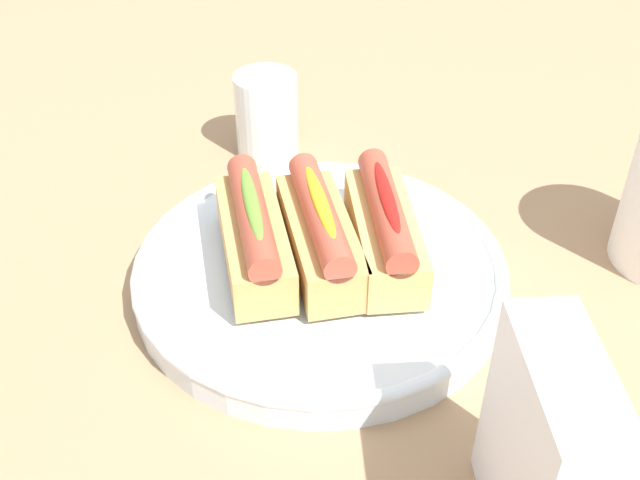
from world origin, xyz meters
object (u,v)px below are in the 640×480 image
(hotdog_front, at_px, (254,237))
(water_glass, at_px, (267,119))
(napkin_box, at_px, (545,459))
(serving_bowl, at_px, (320,271))
(hotdog_side, at_px, (385,228))
(hotdog_back, at_px, (320,233))

(hotdog_front, distance_m, water_glass, 0.24)
(napkin_box, bearing_deg, water_glass, -161.54)
(water_glass, bearing_deg, serving_bowl, 5.27)
(serving_bowl, bearing_deg, hotdog_front, -91.95)
(serving_bowl, height_order, napkin_box, napkin_box)
(hotdog_front, xyz_separation_m, hotdog_side, (0.00, 0.11, 0.00))
(serving_bowl, distance_m, hotdog_back, 0.04)
(serving_bowl, xyz_separation_m, hotdog_back, (-0.00, 0.00, 0.04))
(hotdog_back, relative_size, water_glass, 1.69)
(hotdog_front, relative_size, water_glass, 1.69)
(water_glass, height_order, napkin_box, napkin_box)
(hotdog_front, bearing_deg, napkin_box, 29.56)
(hotdog_back, bearing_deg, hotdog_front, -91.95)
(serving_bowl, distance_m, hotdog_front, 0.07)
(hotdog_side, relative_size, water_glass, 1.70)
(water_glass, bearing_deg, hotdog_back, 5.27)
(hotdog_back, distance_m, hotdog_side, 0.06)
(serving_bowl, distance_m, napkin_box, 0.28)
(serving_bowl, bearing_deg, water_glass, -174.73)
(serving_bowl, distance_m, hotdog_side, 0.07)
(hotdog_front, distance_m, hotdog_back, 0.05)
(hotdog_side, bearing_deg, hotdog_back, -91.95)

